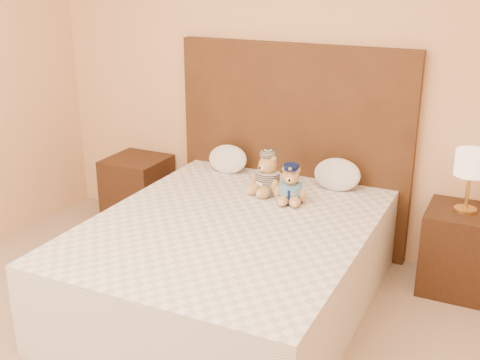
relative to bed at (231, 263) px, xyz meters
name	(u,v)px	position (x,y,z in m)	size (l,w,h in m)	color
room_walls	(151,15)	(0.00, -0.74, 1.53)	(4.04, 4.52, 2.72)	#EBB580
bed	(231,263)	(0.00, 0.00, 0.00)	(1.60, 2.00, 0.55)	white
headboard	(292,147)	(0.00, 1.01, 0.47)	(1.75, 0.08, 1.50)	#4E2E17
nightstand_left	(138,190)	(-1.25, 0.80, 0.00)	(0.45, 0.45, 0.55)	#3A1E12
nightstand_right	(460,250)	(1.25, 0.80, 0.00)	(0.45, 0.45, 0.55)	#3A1E12
lamp	(471,166)	(1.25, 0.80, 0.57)	(0.20, 0.20, 0.40)	gold
teddy_police	(291,184)	(0.21, 0.46, 0.40)	(0.22, 0.21, 0.26)	#C7844D
teddy_prisoner	(268,173)	(0.01, 0.54, 0.42)	(0.25, 0.24, 0.29)	#C7844D
pillow_left	(228,158)	(-0.44, 0.83, 0.38)	(0.31, 0.20, 0.22)	white
pillow_right	(337,173)	(0.40, 0.83, 0.39)	(0.33, 0.21, 0.23)	white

